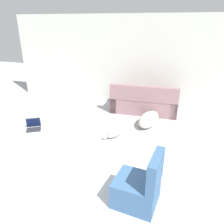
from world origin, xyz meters
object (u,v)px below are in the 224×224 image
Objects in this scene: dog at (149,119)px; laptop_open at (34,125)px; couch at (144,103)px; side_chair at (139,188)px; cat at (112,135)px.

dog reaches higher than laptop_open.
dog is at bearing -9.55° from laptop_open.
couch is 2.21× the size of side_chair.
couch reaches higher than side_chair.
dog is at bearing 106.76° from couch.
side_chair is (0.26, -2.72, 0.12)m from dog.
side_chair is at bearing 73.94° from cat.
couch is 1.44× the size of dog.
dog is at bearing -168.41° from side_chair.
dog reaches higher than cat.
side_chair is at bearing -163.82° from dog.
couch reaches higher than laptop_open.
dog is 2.74m from side_chair.
side_chair reaches higher than dog.
cat is (-0.71, -0.97, -0.09)m from dog.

